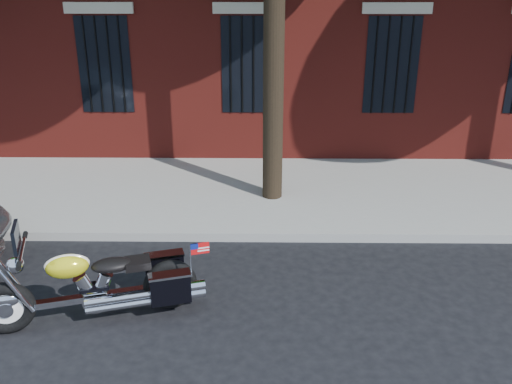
{
  "coord_description": "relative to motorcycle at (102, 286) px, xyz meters",
  "views": [
    {
      "loc": [
        0.32,
        -6.95,
        4.26
      ],
      "look_at": [
        0.22,
        0.8,
        1.09
      ],
      "focal_mm": 40.0,
      "sensor_mm": 36.0,
      "label": 1
    }
  ],
  "objects": [
    {
      "name": "curb",
      "position": [
        1.69,
        2.22,
        -0.4
      ],
      "size": [
        40.0,
        0.16,
        0.15
      ],
      "primitive_type": "cube",
      "color": "gray",
      "rests_on": "ground"
    },
    {
      "name": "ground",
      "position": [
        1.69,
        0.84,
        -0.48
      ],
      "size": [
        120.0,
        120.0,
        0.0
      ],
      "primitive_type": "plane",
      "color": "black",
      "rests_on": "ground"
    },
    {
      "name": "motorcycle",
      "position": [
        0.0,
        0.0,
        0.0
      ],
      "size": [
        2.8,
        1.28,
        1.42
      ],
      "rotation": [
        0.0,
        0.0,
        0.29
      ],
      "color": "black",
      "rests_on": "ground"
    },
    {
      "name": "sidewalk",
      "position": [
        1.69,
        4.1,
        -0.4
      ],
      "size": [
        40.0,
        3.6,
        0.15
      ],
      "primitive_type": "cube",
      "color": "gray",
      "rests_on": "ground"
    }
  ]
}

